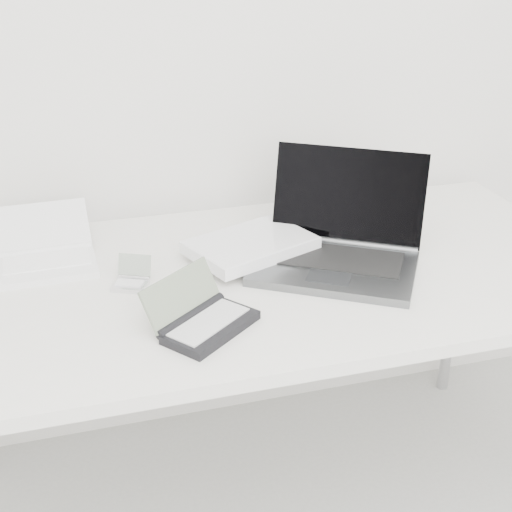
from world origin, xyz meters
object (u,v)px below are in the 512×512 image
object	(u,v)px
desk	(264,288)
netbook_open_white	(46,255)
palmtop_charcoal	(202,319)
laptop_large	(306,246)

from	to	relation	value
desk	netbook_open_white	world-z (taller)	netbook_open_white
palmtop_charcoal	desk	bearing A→B (deg)	9.53
netbook_open_white	palmtop_charcoal	xyz separation A→B (m)	(0.29, -0.39, 0.00)
desk	palmtop_charcoal	world-z (taller)	palmtop_charcoal
laptop_large	netbook_open_white	xyz separation A→B (m)	(-0.59, 0.16, -0.02)
laptop_large	netbook_open_white	world-z (taller)	laptop_large
desk	laptop_large	size ratio (longest dim) A/B	2.72
netbook_open_white	palmtop_charcoal	distance (m)	0.49
desk	laptop_large	bearing A→B (deg)	10.14
laptop_large	desk	bearing A→B (deg)	-137.89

